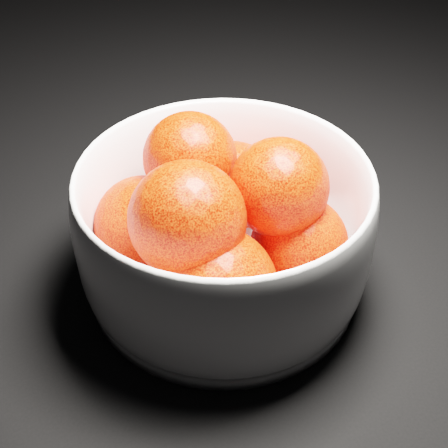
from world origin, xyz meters
name	(u,v)px	position (x,y,z in m)	size (l,w,h in m)	color
bowl	(224,230)	(0.25, 0.25, 0.06)	(0.23, 0.23, 0.11)	white
orange_pile	(218,221)	(0.24, 0.25, 0.07)	(0.18, 0.19, 0.13)	#FA2008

